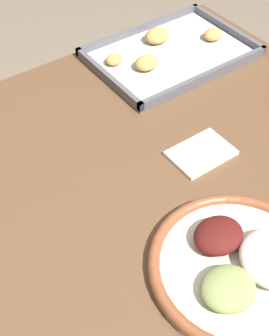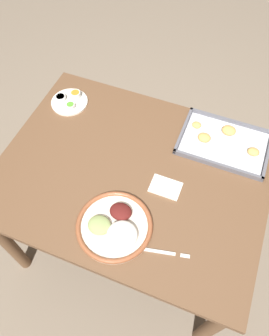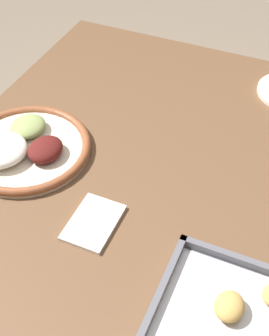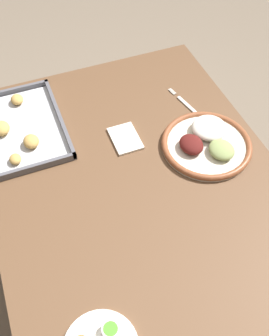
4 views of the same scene
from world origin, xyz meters
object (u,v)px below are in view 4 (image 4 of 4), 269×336
object	(u,v)px
fork	(189,107)
napkin	(125,138)
baking_tray	(21,128)
dinner_plate	(207,142)

from	to	relation	value
fork	napkin	size ratio (longest dim) A/B	1.63
fork	baking_tray	size ratio (longest dim) A/B	0.52
dinner_plate	fork	distance (m)	0.19
baking_tray	fork	bearing A→B (deg)	-100.05
fork	baking_tray	distance (m)	0.58
dinner_plate	napkin	distance (m)	0.26
baking_tray	dinner_plate	bearing A→B (deg)	-117.62
dinner_plate	fork	size ratio (longest dim) A/B	1.44
fork	baking_tray	world-z (taller)	baking_tray
dinner_plate	fork	xyz separation A→B (m)	(0.18, -0.03, -0.01)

